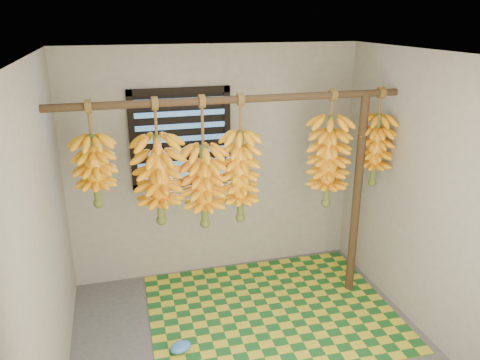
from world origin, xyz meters
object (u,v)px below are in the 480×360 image
object	(u,v)px
woven_mat	(271,311)
banana_bunch_f	(375,150)
banana_bunch_a	(95,171)
support_post	(357,198)
banana_bunch_e	(328,162)
banana_bunch_c	(204,187)
banana_bunch_b	(159,180)
banana_bunch_d	(240,177)
plastic_bag	(181,347)

from	to	relation	value
woven_mat	banana_bunch_f	xyz separation A→B (m)	(1.04, 0.16, 1.46)
banana_bunch_a	banana_bunch_f	xyz separation A→B (m)	(2.51, 0.00, -0.02)
support_post	banana_bunch_f	bearing A→B (deg)	0.00
support_post	banana_bunch_e	bearing A→B (deg)	-180.00
banana_bunch_c	banana_bunch_e	distance (m)	1.16
woven_mat	banana_bunch_b	xyz separation A→B (m)	(-0.96, 0.16, 1.36)
woven_mat	banana_bunch_d	distance (m)	1.36
plastic_bag	banana_bunch_e	size ratio (longest dim) A/B	0.17
banana_bunch_e	support_post	bearing A→B (deg)	0.00
support_post	banana_bunch_b	bearing A→B (deg)	180.00
banana_bunch_d	banana_bunch_f	distance (m)	1.31
banana_bunch_a	banana_bunch_e	xyz separation A→B (m)	(2.03, -0.00, -0.09)
support_post	banana_bunch_b	xyz separation A→B (m)	(-1.86, 0.00, 0.36)
banana_bunch_a	woven_mat	bearing A→B (deg)	-6.07
support_post	banana_bunch_a	bearing A→B (deg)	180.00
woven_mat	banana_bunch_c	xyz separation A→B (m)	(-0.58, 0.16, 1.26)
plastic_bag	banana_bunch_e	xyz separation A→B (m)	(1.48, 0.49, 1.34)
woven_mat	plastic_bag	size ratio (longest dim) A/B	11.95
woven_mat	banana_bunch_a	size ratio (longest dim) A/B	2.61
banana_bunch_d	woven_mat	bearing A→B (deg)	-30.70
woven_mat	plastic_bag	bearing A→B (deg)	-159.68
banana_bunch_d	banana_bunch_a	bearing A→B (deg)	180.00
support_post	banana_bunch_c	size ratio (longest dim) A/B	1.74
banana_bunch_c	banana_bunch_d	bearing A→B (deg)	-0.00
banana_bunch_d	plastic_bag	bearing A→B (deg)	-142.85
banana_bunch_a	plastic_bag	bearing A→B (deg)	-41.92
banana_bunch_e	banana_bunch_c	bearing A→B (deg)	180.00
banana_bunch_b	support_post	bearing A→B (deg)	0.00
banana_bunch_c	banana_bunch_a	bearing A→B (deg)	180.00
woven_mat	banana_bunch_a	world-z (taller)	banana_bunch_a
support_post	plastic_bag	world-z (taller)	support_post
plastic_bag	banana_bunch_d	size ratio (longest dim) A/B	0.17
banana_bunch_b	banana_bunch_f	xyz separation A→B (m)	(2.01, 0.00, 0.11)
support_post	banana_bunch_c	distance (m)	1.50
banana_bunch_d	banana_bunch_f	world-z (taller)	same
banana_bunch_b	banana_bunch_d	world-z (taller)	same
banana_bunch_e	plastic_bag	bearing A→B (deg)	-161.62
plastic_bag	banana_bunch_c	xyz separation A→B (m)	(0.33, 0.49, 1.22)
banana_bunch_e	banana_bunch_f	bearing A→B (deg)	0.00
woven_mat	support_post	bearing A→B (deg)	9.84
woven_mat	banana_bunch_b	size ratio (longest dim) A/B	2.10
banana_bunch_d	banana_bunch_e	size ratio (longest dim) A/B	1.05
banana_bunch_e	woven_mat	bearing A→B (deg)	-164.81
plastic_bag	banana_bunch_f	world-z (taller)	banana_bunch_f
plastic_bag	banana_bunch_c	bearing A→B (deg)	56.34
plastic_bag	banana_bunch_c	size ratio (longest dim) A/B	0.16
banana_bunch_a	banana_bunch_f	world-z (taller)	same
banana_bunch_b	banana_bunch_e	distance (m)	1.53
plastic_bag	banana_bunch_a	xyz separation A→B (m)	(-0.55, 0.49, 1.44)
banana_bunch_c	banana_bunch_d	world-z (taller)	same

